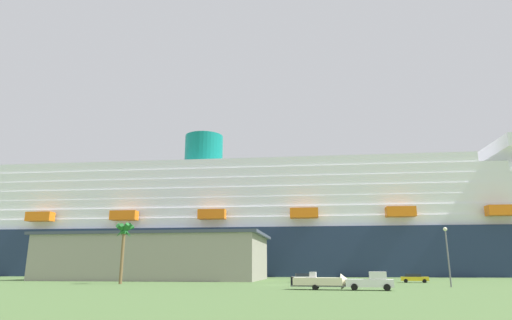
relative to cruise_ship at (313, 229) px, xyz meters
name	(u,v)px	position (x,y,z in m)	size (l,w,h in m)	color
ground_plane	(277,280)	(-9.87, -43.01, -14.72)	(600.00, 600.00, 0.00)	#4C6B38
cruise_ship	(313,229)	(0.00, 0.00, 0.00)	(275.56, 42.60, 56.83)	#1E2D4C
terminal_building	(157,257)	(-36.41, -47.81, -9.77)	(49.73, 26.28, 9.85)	gray
pickup_truck	(372,281)	(3.83, -88.01, -13.68)	(5.83, 2.90, 2.20)	white
small_boat_on_trailer	(324,282)	(-1.83, -87.21, -13.76)	(8.38, 2.98, 2.15)	#595960
palm_tree	(124,234)	(-34.46, -71.60, -6.56)	(3.20, 3.45, 10.11)	brown
street_lamp	(447,248)	(16.20, -78.41, -9.34)	(0.56, 0.56, 8.31)	slate
parked_car_blue_suv	(139,276)	(-38.83, -51.35, -13.89)	(4.74, 2.63, 1.58)	#264C99
parked_car_yellow_taxi	(414,278)	(15.74, -60.63, -13.89)	(5.04, 2.86, 1.58)	yellow
parked_car_silver_sedan	(303,278)	(-4.17, -59.85, -13.89)	(4.55, 2.48, 1.58)	silver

